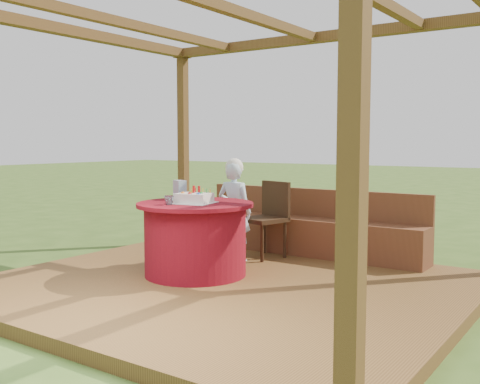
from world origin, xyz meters
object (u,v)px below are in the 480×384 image
at_px(bench, 307,233).
at_px(birthday_cake, 194,198).
at_px(table, 195,238).
at_px(elderly_woman, 234,209).
at_px(gift_bag, 180,190).
at_px(drinking_glass, 169,200).
at_px(chair, 268,214).

xyz_separation_m(bench, birthday_cake, (-0.41, -1.70, 0.55)).
distance_m(table, elderly_woman, 0.86).
distance_m(bench, elderly_woman, 1.04).
distance_m(bench, gift_bag, 1.80).
bearing_deg(bench, gift_bag, -117.07).
relative_size(table, elderly_woman, 1.01).
relative_size(bench, drinking_glass, 30.31).
bearing_deg(chair, table, -96.07).
bearing_deg(elderly_woman, table, -84.10).
height_order(bench, gift_bag, gift_bag).
height_order(elderly_woman, drinking_glass, elderly_woman).
relative_size(chair, drinking_glass, 9.20).
bearing_deg(chair, bench, 54.36).
bearing_deg(table, gift_bag, 156.11).
xyz_separation_m(chair, elderly_woman, (-0.22, -0.40, 0.10)).
height_order(table, gift_bag, gift_bag).
relative_size(elderly_woman, drinking_glass, 12.12).
bearing_deg(birthday_cake, table, 117.37).
bearing_deg(gift_bag, bench, 87.05).
bearing_deg(birthday_cake, gift_bag, 151.31).
height_order(elderly_woman, birthday_cake, elderly_woman).
bearing_deg(birthday_cake, bench, 76.43).
bearing_deg(chair, birthday_cake, -94.72).
bearing_deg(chair, elderly_woman, -118.47).
relative_size(table, gift_bag, 5.72).
bearing_deg(elderly_woman, drinking_glass, -90.08).
bearing_deg(drinking_glass, birthday_cake, 66.31).
xyz_separation_m(bench, elderly_woman, (-0.52, -0.83, 0.35)).
relative_size(elderly_woman, gift_bag, 5.68).
relative_size(elderly_woman, birthday_cake, 2.62).
bearing_deg(bench, chair, -125.64).
height_order(bench, birthday_cake, birthday_cake).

